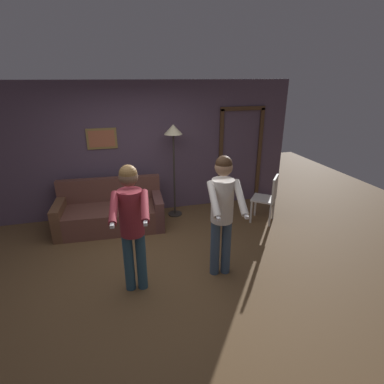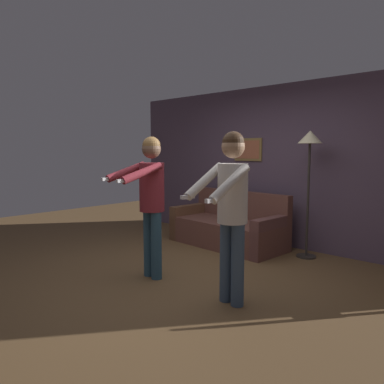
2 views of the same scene
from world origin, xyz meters
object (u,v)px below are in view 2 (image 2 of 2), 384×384
object	(u,v)px
person_standing_left	(150,193)
couch	(228,228)
person_standing_right	(231,201)
torchiere_lamp	(310,151)

from	to	relation	value
person_standing_left	couch	bearing A→B (deg)	98.54
couch	person_standing_right	xyz separation A→B (m)	(1.47, -1.88, 0.77)
couch	person_standing_right	size ratio (longest dim) A/B	1.12
person_standing_left	person_standing_right	distance (m)	1.19
torchiere_lamp	person_standing_left	world-z (taller)	torchiere_lamp
person_standing_right	torchiere_lamp	bearing A→B (deg)	95.76
person_standing_left	person_standing_right	xyz separation A→B (m)	(1.19, 0.03, 0.01)
couch	torchiere_lamp	size ratio (longest dim) A/B	1.07
couch	person_standing_left	xyz separation A→B (m)	(0.29, -1.91, 0.76)
torchiere_lamp	person_standing_right	bearing A→B (deg)	-84.24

